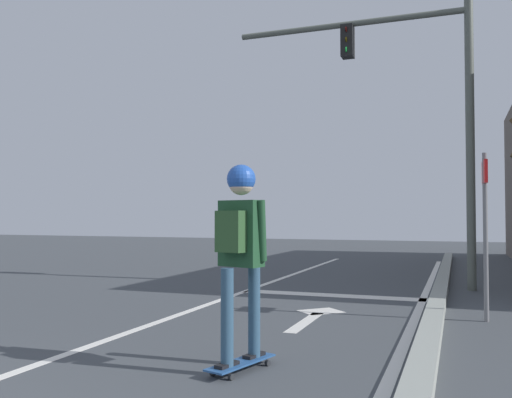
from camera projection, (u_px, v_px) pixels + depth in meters
lane_line_center at (198, 308)px, 8.06m from camera, size 0.12×20.00×0.01m
lane_line_curbside at (413, 322)px, 6.99m from camera, size 0.12×20.00×0.01m
stop_bar at (334, 295)px, 9.35m from camera, size 3.23×0.40×0.01m
lane_arrow_stem at (305, 322)px, 6.98m from camera, size 0.16×1.40×0.01m
lane_arrow_head at (321, 311)px, 7.78m from camera, size 0.71×0.71×0.01m
curb_strip at (434, 318)px, 6.90m from camera, size 0.24×24.00×0.14m
skateboard at (241, 363)px, 4.79m from camera, size 0.41×0.81×0.08m
skater at (240, 235)px, 4.81m from camera, size 0.46×0.63×1.74m
traffic_signal_mast at (414, 91)px, 10.44m from camera, size 4.61×0.34×5.53m
street_sign_post at (485, 211)px, 7.07m from camera, size 0.06×0.44×2.19m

